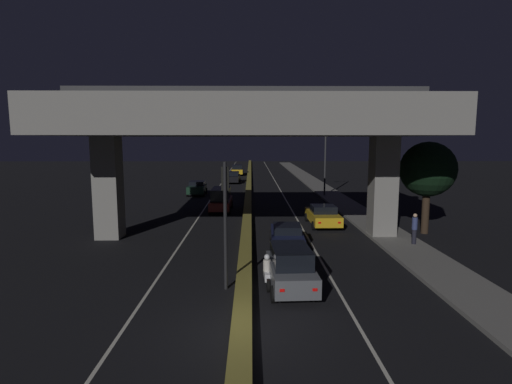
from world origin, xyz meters
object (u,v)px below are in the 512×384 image
(car_black_third_oncoming, at_px, (233,177))
(car_taxi_yellow_fourth_oncoming, at_px, (237,170))
(traffic_light_left_of_median, at_px, (225,203))
(car_dark_blue_second, at_px, (287,235))
(street_lamp, at_px, (323,152))
(car_dark_red_lead_oncoming, at_px, (221,199))
(car_grey_lead, at_px, (291,268))
(motorcycle_white_filtering_near, at_px, (267,272))
(car_taxi_yellow_third, at_px, (323,215))
(pedestrian_on_sidewalk, at_px, (415,228))
(car_dark_green_second_oncoming, at_px, (197,188))

(car_black_third_oncoming, relative_size, car_taxi_yellow_fourth_oncoming, 1.10)
(traffic_light_left_of_median, bearing_deg, car_dark_blue_second, 63.93)
(street_lamp, relative_size, car_dark_red_lead_oncoming, 1.72)
(car_grey_lead, bearing_deg, car_dark_red_lead_oncoming, 10.58)
(traffic_light_left_of_median, height_order, car_dark_red_lead_oncoming, traffic_light_left_of_median)
(street_lamp, bearing_deg, traffic_light_left_of_median, -108.11)
(car_dark_blue_second, bearing_deg, traffic_light_left_of_median, 155.85)
(car_dark_blue_second, bearing_deg, motorcycle_white_filtering_near, 169.20)
(street_lamp, distance_m, car_taxi_yellow_third, 15.10)
(street_lamp, distance_m, pedestrian_on_sidewalk, 20.47)
(street_lamp, xyz_separation_m, car_taxi_yellow_third, (-2.47, -14.34, -4.02))
(street_lamp, bearing_deg, car_grey_lead, -102.68)
(car_grey_lead, height_order, car_dark_blue_second, car_grey_lead)
(car_dark_red_lead_oncoming, bearing_deg, car_dark_green_second_oncoming, -160.61)
(car_dark_blue_second, bearing_deg, pedestrian_on_sidewalk, -87.95)
(street_lamp, xyz_separation_m, car_taxi_yellow_fourth_oncoming, (-9.96, 25.81, -3.85))
(traffic_light_left_of_median, distance_m, car_dark_red_lead_oncoming, 18.12)
(car_taxi_yellow_third, height_order, car_dark_green_second_oncoming, car_dark_green_second_oncoming)
(car_dark_blue_second, relative_size, car_black_third_oncoming, 0.93)
(car_taxi_yellow_third, distance_m, car_black_third_oncoming, 29.23)
(car_grey_lead, xyz_separation_m, pedestrian_on_sidewalk, (7.69, 6.43, 0.16))
(street_lamp, relative_size, motorcycle_white_filtering_near, 4.28)
(car_black_third_oncoming, xyz_separation_m, car_taxi_yellow_fourth_oncoming, (0.16, 11.93, 0.12))
(street_lamp, relative_size, car_dark_green_second_oncoming, 2.04)
(motorcycle_white_filtering_near, bearing_deg, street_lamp, -16.72)
(car_dark_blue_second, height_order, car_taxi_yellow_fourth_oncoming, car_taxi_yellow_fourth_oncoming)
(car_dark_green_second_oncoming, bearing_deg, car_dark_blue_second, 19.26)
(traffic_light_left_of_median, relative_size, car_dark_blue_second, 1.19)
(car_dark_red_lead_oncoming, xyz_separation_m, car_taxi_yellow_fourth_oncoming, (0.19, 34.26, -0.12))
(car_dark_red_lead_oncoming, bearing_deg, car_taxi_yellow_fourth_oncoming, -179.70)
(street_lamp, bearing_deg, car_dark_blue_second, -105.45)
(traffic_light_left_of_median, bearing_deg, street_lamp, 71.89)
(street_lamp, distance_m, car_grey_lead, 27.42)
(car_dark_blue_second, distance_m, car_taxi_yellow_fourth_oncoming, 46.09)
(car_dark_red_lead_oncoming, height_order, car_black_third_oncoming, car_dark_red_lead_oncoming)
(car_taxi_yellow_third, relative_size, car_taxi_yellow_fourth_oncoming, 1.04)
(car_dark_green_second_oncoming, xyz_separation_m, motorcycle_white_filtering_near, (6.62, -27.64, -0.21))
(car_black_third_oncoming, xyz_separation_m, motorcycle_white_filtering_near, (3.21, -39.98, -0.21))
(car_black_third_oncoming, bearing_deg, motorcycle_white_filtering_near, 6.08)
(car_grey_lead, distance_m, car_dark_red_lead_oncoming, 18.51)
(traffic_light_left_of_median, distance_m, car_black_third_oncoming, 40.32)
(car_taxi_yellow_third, bearing_deg, car_taxi_yellow_fourth_oncoming, 9.46)
(street_lamp, height_order, car_dark_blue_second, street_lamp)
(car_taxi_yellow_third, xyz_separation_m, car_black_third_oncoming, (-7.65, 28.22, 0.05))
(car_dark_green_second_oncoming, bearing_deg, motorcycle_white_filtering_near, 12.44)
(car_grey_lead, bearing_deg, motorcycle_white_filtering_near, 66.09)
(street_lamp, height_order, car_dark_green_second_oncoming, street_lamp)
(car_dark_blue_second, xyz_separation_m, car_dark_red_lead_oncoming, (-4.60, 11.62, 0.34))
(car_grey_lead, xyz_separation_m, car_dark_red_lead_oncoming, (-4.18, 18.03, 0.12))
(car_taxi_yellow_third, bearing_deg, car_dark_green_second_oncoming, 33.78)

